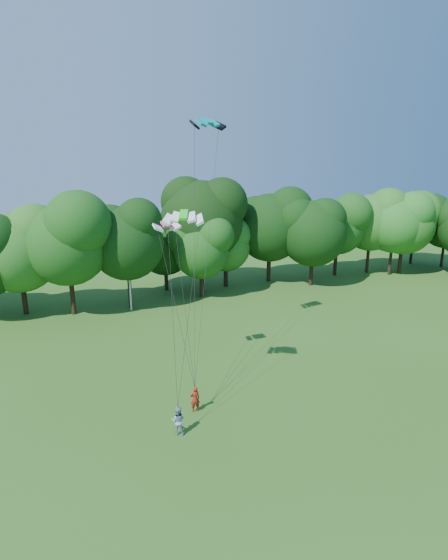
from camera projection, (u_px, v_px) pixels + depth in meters
name	position (u px, v px, depth m)	size (l,w,h in m)	color
ground	(293.00, 546.00, 18.60)	(160.00, 160.00, 0.00)	#2D5A18
utility_pole	(129.00, 273.00, 46.10)	(1.60, 0.20, 8.00)	silver
kite_flyer_left	(195.00, 399.00, 28.24)	(0.65, 0.42, 1.77)	#9D2214
kite_flyer_right	(178.00, 420.00, 25.92)	(0.86, 0.67, 1.77)	#889FBC
kite_teal	(207.00, 121.00, 32.65)	(2.86, 1.75, 0.62)	#048B93
kite_green	(183.00, 215.00, 26.31)	(2.62, 1.89, 0.56)	#30DC21
kite_pink	(166.00, 224.00, 30.02)	(1.96, 1.07, 0.35)	#EB4191
tree_back_center	(202.00, 209.00, 52.08)	(10.97, 10.97, 15.95)	#331E13
tree_back_east	(395.00, 219.00, 59.48)	(8.59, 8.59, 12.50)	black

